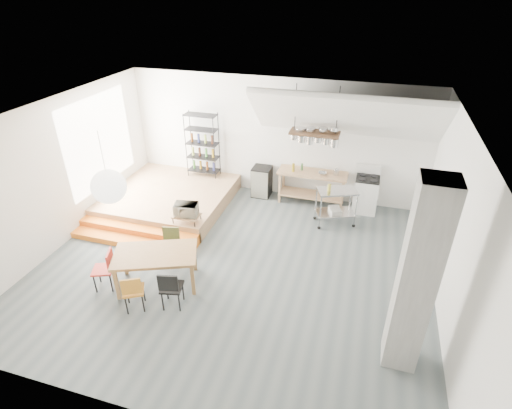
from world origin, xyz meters
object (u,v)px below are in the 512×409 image
(dining_table, at_px, (155,257))
(rolling_cart, at_px, (336,202))
(mini_fridge, at_px, (262,181))
(stove, at_px, (366,194))

(dining_table, xyz_separation_m, rolling_cart, (3.07, 3.26, -0.06))
(mini_fridge, bearing_deg, stove, -0.90)
(rolling_cart, bearing_deg, mini_fridge, 134.46)
(stove, xyz_separation_m, rolling_cart, (-0.66, -0.88, 0.12))
(stove, distance_m, rolling_cart, 1.11)
(rolling_cart, bearing_deg, stove, 30.71)
(stove, distance_m, mini_fridge, 2.79)
(rolling_cart, height_order, mini_fridge, rolling_cart)
(stove, relative_size, mini_fridge, 1.39)
(stove, xyz_separation_m, mini_fridge, (-2.79, 0.04, -0.06))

